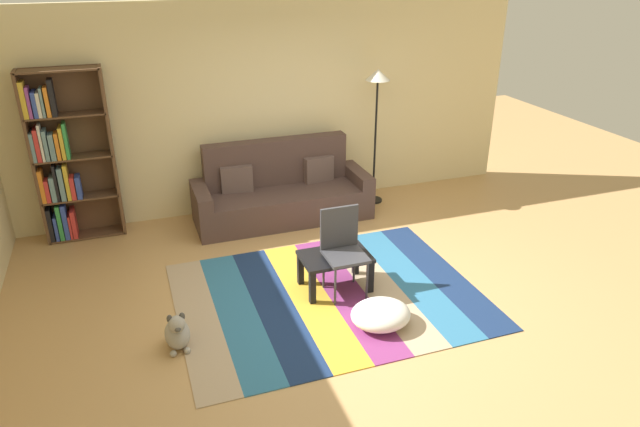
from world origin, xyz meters
The scene contains 11 objects.
ground_plane centered at (0.00, 0.00, 0.00)m, with size 14.00×14.00×0.00m, color tan.
back_wall centered at (0.00, 2.55, 1.35)m, with size 6.80×0.10×2.70m, color beige.
rug centered at (-0.18, 0.01, 0.01)m, with size 3.01×2.33×0.01m.
couch centered at (-0.09, 2.02, 0.34)m, with size 2.26×0.80×1.00m.
bookshelf centered at (-2.63, 2.30, 0.99)m, with size 0.90×0.28×2.05m.
coffee_table centered at (-0.06, 0.13, 0.32)m, with size 0.71×0.47×0.38m.
pouf centered at (0.11, -0.63, 0.12)m, with size 0.57×0.50×0.23m, color white.
dog centered at (-1.72, -0.33, 0.16)m, with size 0.22×0.35×0.40m.
standing_lamp centered at (1.27, 2.11, 1.53)m, with size 0.32×0.32×1.83m.
tv_remote centered at (-0.07, 0.10, 0.40)m, with size 0.04×0.15×0.02m, color black.
folding_chair centered at (0.00, 0.09, 0.53)m, with size 0.40×0.40×0.90m.
Camera 1 is at (-1.91, -4.66, 3.21)m, focal length 32.26 mm.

